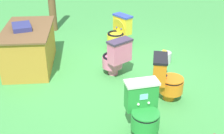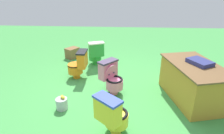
{
  "view_description": "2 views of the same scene",
  "coord_description": "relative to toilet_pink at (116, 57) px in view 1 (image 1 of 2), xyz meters",
  "views": [
    {
      "loc": [
        -4.51,
        -0.5,
        2.58
      ],
      "look_at": [
        -0.36,
        0.12,
        0.4
      ],
      "focal_mm": 46.51,
      "sensor_mm": 36.0,
      "label": 1
    },
    {
      "loc": [
        3.64,
        0.36,
        2.17
      ],
      "look_at": [
        -0.35,
        0.1,
        0.41
      ],
      "focal_mm": 29.65,
      "sensor_mm": 36.0,
      "label": 2
    }
  ],
  "objects": [
    {
      "name": "toilet_yellow",
      "position": [
        1.27,
        0.11,
        0.0
      ],
      "size": [
        0.64,
        0.63,
        0.73
      ],
      "rotation": [
        0.0,
        0.0,
        0.86
      ],
      "color": "yellow",
      "rests_on": "ground"
    },
    {
      "name": "lemon_bucket",
      "position": [
        0.67,
        -0.9,
        -0.26
      ],
      "size": [
        0.22,
        0.22,
        0.28
      ],
      "color": "#B7B7BF",
      "rests_on": "ground"
    },
    {
      "name": "vendor_table",
      "position": [
        0.14,
        1.66,
        0.02
      ],
      "size": [
        1.62,
        1.17,
        0.85
      ],
      "rotation": [
        0.0,
        0.0,
        0.23
      ],
      "color": "#B7842D",
      "rests_on": "ground"
    },
    {
      "name": "toilet_pink",
      "position": [
        0.0,
        0.0,
        0.0
      ],
      "size": [
        0.63,
        0.63,
        0.73
      ],
      "rotation": [
        0.0,
        0.0,
        5.55
      ],
      "color": "pink",
      "rests_on": "ground"
    },
    {
      "name": "toilet_orange",
      "position": [
        -0.65,
        -0.87,
        -0.0
      ],
      "size": [
        0.43,
        0.49,
        0.73
      ],
      "rotation": [
        0.0,
        0.0,
        3.14
      ],
      "color": "orange",
      "rests_on": "ground"
    },
    {
      "name": "toilet_green",
      "position": [
        -1.51,
        -0.57,
        -0.0
      ],
      "size": [
        0.61,
        0.56,
        0.73
      ],
      "rotation": [
        0.0,
        0.0,
        1.95
      ],
      "color": "green",
      "rests_on": "ground"
    },
    {
      "name": "ground",
      "position": [
        -0.09,
        -0.12,
        -0.37
      ],
      "size": [
        14.0,
        14.0,
        0.0
      ],
      "primitive_type": "plane",
      "color": "#429947"
    }
  ]
}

